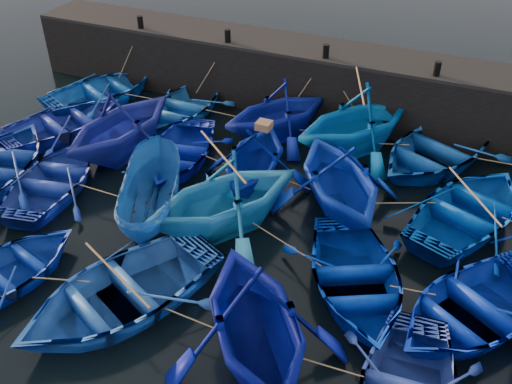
% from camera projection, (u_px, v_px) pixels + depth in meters
% --- Properties ---
extents(ground, '(120.00, 120.00, 0.00)m').
position_uv_depth(ground, '(208.00, 276.00, 15.32)').
color(ground, black).
rests_on(ground, ground).
extents(quay_wall, '(26.00, 2.50, 2.50)m').
position_uv_depth(quay_wall, '(330.00, 83.00, 22.46)').
color(quay_wall, black).
rests_on(quay_wall, ground).
extents(quay_top, '(26.00, 2.50, 0.12)m').
position_uv_depth(quay_top, '(333.00, 51.00, 21.70)').
color(quay_top, black).
rests_on(quay_top, quay_wall).
extents(bollard_0, '(0.24, 0.24, 0.50)m').
position_uv_depth(bollard_0, '(140.00, 22.00, 23.46)').
color(bollard_0, black).
rests_on(bollard_0, quay_top).
extents(bollard_1, '(0.24, 0.24, 0.50)m').
position_uv_depth(bollard_1, '(228.00, 36.00, 22.15)').
color(bollard_1, black).
rests_on(bollard_1, quay_top).
extents(bollard_2, '(0.24, 0.24, 0.50)m').
position_uv_depth(bollard_2, '(326.00, 51.00, 20.85)').
color(bollard_2, black).
rests_on(bollard_2, quay_top).
extents(bollard_3, '(0.24, 0.24, 0.50)m').
position_uv_depth(bollard_3, '(437.00, 69.00, 19.54)').
color(bollard_3, black).
rests_on(bollard_3, quay_top).
extents(boat_0, '(5.36, 6.02, 1.03)m').
position_uv_depth(boat_0, '(102.00, 90.00, 23.63)').
color(boat_0, '#104CA1').
rests_on(boat_0, ground).
extents(boat_1, '(3.32, 4.61, 0.95)m').
position_uv_depth(boat_1, '(182.00, 107.00, 22.47)').
color(boat_1, '#1B5BAD').
rests_on(boat_1, ground).
extents(boat_2, '(5.58, 5.73, 2.30)m').
position_uv_depth(boat_2, '(277.00, 111.00, 20.73)').
color(boat_2, navy).
rests_on(boat_2, ground).
extents(boat_3, '(6.29, 6.44, 2.58)m').
position_uv_depth(boat_3, '(356.00, 120.00, 19.84)').
color(boat_3, blue).
rests_on(boat_3, ground).
extents(boat_4, '(5.86, 6.62, 1.14)m').
position_uv_depth(boat_4, '(436.00, 150.00, 19.60)').
color(boat_4, '#0D458D').
rests_on(boat_4, ground).
extents(boat_6, '(5.14, 5.87, 1.01)m').
position_uv_depth(boat_6, '(63.00, 123.00, 21.32)').
color(boat_6, navy).
rests_on(boat_6, ground).
extents(boat_7, '(4.93, 5.50, 2.59)m').
position_uv_depth(boat_7, '(121.00, 123.00, 19.65)').
color(boat_7, navy).
rests_on(boat_7, ground).
extents(boat_8, '(4.06, 5.08, 0.94)m').
position_uv_depth(boat_8, '(179.00, 151.00, 19.72)').
color(boat_8, '#091FB2').
rests_on(boat_8, ground).
extents(boat_9, '(4.10, 4.60, 2.21)m').
position_uv_depth(boat_9, '(255.00, 157.00, 18.18)').
color(boat_9, '#001582').
rests_on(boat_9, ground).
extents(boat_10, '(6.16, 6.29, 2.51)m').
position_uv_depth(boat_10, '(340.00, 177.00, 16.98)').
color(boat_10, '#082BB4').
rests_on(boat_10, ground).
extents(boat_11, '(5.26, 6.10, 1.06)m').
position_uv_depth(boat_11, '(470.00, 210.00, 16.83)').
color(boat_11, '#003D9E').
rests_on(boat_11, ground).
extents(boat_14, '(4.15, 5.18, 0.96)m').
position_uv_depth(boat_14, '(54.00, 179.00, 18.28)').
color(boat_14, '#1D359A').
rests_on(boat_14, ground).
extents(boat_15, '(3.32, 4.79, 1.74)m').
position_uv_depth(boat_15, '(150.00, 197.00, 16.82)').
color(boat_15, navy).
rests_on(boat_15, ground).
extents(boat_16, '(6.23, 6.40, 2.57)m').
position_uv_depth(boat_16, '(224.00, 195.00, 16.19)').
color(boat_16, blue).
rests_on(boat_16, ground).
extents(boat_17, '(5.28, 5.87, 1.00)m').
position_uv_depth(boat_17, '(355.00, 277.00, 14.57)').
color(boat_17, '#00299E').
rests_on(boat_17, ground).
extents(boat_18, '(5.58, 6.03, 1.02)m').
position_uv_depth(boat_18, '(473.00, 307.00, 13.72)').
color(boat_18, '#0627BA').
rests_on(boat_18, ground).
extents(boat_21, '(4.02, 4.83, 0.86)m').
position_uv_depth(boat_21, '(6.00, 271.00, 14.85)').
color(boat_21, '#0C31A6').
rests_on(boat_21, ground).
extents(boat_22, '(5.86, 6.61, 1.13)m').
position_uv_depth(boat_22, '(119.00, 291.00, 14.07)').
color(boat_22, '#1F53AE').
rests_on(boat_22, ground).
extents(boat_23, '(6.27, 6.39, 2.55)m').
position_uv_depth(boat_23, '(255.00, 320.00, 12.37)').
color(boat_23, '#020B7C').
rests_on(boat_23, ground).
extents(wooden_crate, '(0.45, 0.44, 0.23)m').
position_uv_depth(wooden_crate, '(264.00, 125.00, 17.38)').
color(wooden_crate, brown).
rests_on(wooden_crate, boat_9).
extents(mooring_ropes, '(18.02, 11.88, 2.10)m').
position_uv_depth(mooring_ropes, '(284.00, 159.00, 18.52)').
color(mooring_ropes, tan).
rests_on(mooring_ropes, ground).
extents(loose_oars, '(9.80, 11.78, 1.57)m').
position_uv_depth(loose_oars, '(305.00, 170.00, 16.18)').
color(loose_oars, '#99724C').
rests_on(loose_oars, ground).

